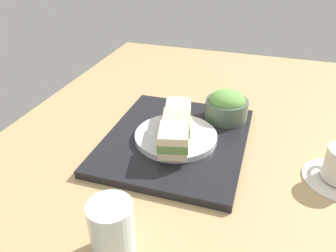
{
  "coord_description": "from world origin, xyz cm",
  "views": [
    {
      "loc": [
        64.65,
        12.09,
        44.83
      ],
      "look_at": [
        1.57,
        -8.05,
        5.0
      ],
      "focal_mm": 35.76,
      "sensor_mm": 36.0,
      "label": 1
    }
  ],
  "objects_px": {
    "salad_bowl": "(227,106)",
    "sandwich_middle": "(176,125)",
    "drinking_glass": "(112,229)",
    "sandwich_near": "(178,112)",
    "sandwich_far": "(174,140)",
    "sandwich_plate": "(176,136)"
  },
  "relations": [
    {
      "from": "salad_bowl",
      "to": "sandwich_middle",
      "type": "bearing_deg",
      "value": -35.26
    },
    {
      "from": "drinking_glass",
      "to": "sandwich_near",
      "type": "bearing_deg",
      "value": -179.04
    },
    {
      "from": "salad_bowl",
      "to": "drinking_glass",
      "type": "height_order",
      "value": "drinking_glass"
    },
    {
      "from": "sandwich_far",
      "to": "drinking_glass",
      "type": "xyz_separation_m",
      "value": [
        0.25,
        -0.02,
        -0.01
      ]
    },
    {
      "from": "sandwich_plate",
      "to": "salad_bowl",
      "type": "distance_m",
      "value": 0.17
    },
    {
      "from": "sandwich_far",
      "to": "sandwich_near",
      "type": "bearing_deg",
      "value": -168.05
    },
    {
      "from": "sandwich_plate",
      "to": "sandwich_middle",
      "type": "distance_m",
      "value": 0.03
    },
    {
      "from": "sandwich_plate",
      "to": "sandwich_near",
      "type": "relative_size",
      "value": 2.13
    },
    {
      "from": "sandwich_far",
      "to": "salad_bowl",
      "type": "height_order",
      "value": "salad_bowl"
    },
    {
      "from": "sandwich_near",
      "to": "sandwich_middle",
      "type": "distance_m",
      "value": 0.07
    },
    {
      "from": "sandwich_near",
      "to": "drinking_glass",
      "type": "distance_m",
      "value": 0.38
    },
    {
      "from": "sandwich_middle",
      "to": "drinking_glass",
      "type": "relative_size",
      "value": 0.91
    },
    {
      "from": "sandwich_middle",
      "to": "drinking_glass",
      "type": "bearing_deg",
      "value": -1.38
    },
    {
      "from": "sandwich_plate",
      "to": "sandwich_far",
      "type": "bearing_deg",
      "value": 11.95
    },
    {
      "from": "sandwich_plate",
      "to": "sandwich_middle",
      "type": "bearing_deg",
      "value": 90.0
    },
    {
      "from": "sandwich_far",
      "to": "salad_bowl",
      "type": "relative_size",
      "value": 0.83
    },
    {
      "from": "salad_bowl",
      "to": "drinking_glass",
      "type": "relative_size",
      "value": 1.09
    },
    {
      "from": "sandwich_plate",
      "to": "sandwich_middle",
      "type": "height_order",
      "value": "sandwich_middle"
    },
    {
      "from": "sandwich_far",
      "to": "drinking_glass",
      "type": "bearing_deg",
      "value": -4.95
    },
    {
      "from": "sandwich_far",
      "to": "sandwich_middle",
      "type": "bearing_deg",
      "value": -168.05
    },
    {
      "from": "sandwich_plate",
      "to": "salad_bowl",
      "type": "relative_size",
      "value": 1.77
    },
    {
      "from": "salad_bowl",
      "to": "drinking_glass",
      "type": "bearing_deg",
      "value": -12.76
    }
  ]
}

